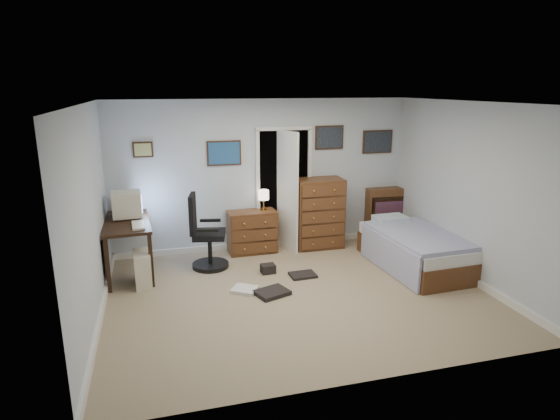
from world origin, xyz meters
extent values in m
cube|color=gray|center=(0.00, 0.00, -0.01)|extent=(5.00, 4.00, 0.02)
cube|color=black|center=(-2.20, 1.39, 0.79)|extent=(0.74, 1.44, 0.04)
cube|color=black|center=(-2.44, 0.72, 0.38)|extent=(0.06, 0.06, 0.76)
cube|color=black|center=(-1.88, 0.75, 0.38)|extent=(0.06, 0.06, 0.76)
cube|color=black|center=(-2.52, 2.03, 0.38)|extent=(0.06, 0.06, 0.76)
cube|color=black|center=(-1.96, 2.06, 0.38)|extent=(0.06, 0.06, 0.76)
cube|color=black|center=(-2.50, 1.37, 0.43)|extent=(0.12, 1.29, 0.54)
cube|color=beige|center=(-2.18, 1.54, 1.01)|extent=(0.43, 0.41, 0.37)
cube|color=#8CB2F2|center=(-1.97, 1.55, 1.01)|extent=(0.03, 0.30, 0.24)
cube|color=beige|center=(-2.18, 1.54, 0.82)|extent=(0.29, 0.29, 0.02)
cube|color=beige|center=(-2.02, 1.04, 0.82)|extent=(0.19, 0.44, 0.03)
cube|color=beige|center=(-2.00, 0.84, 0.24)|extent=(0.25, 0.47, 0.48)
cube|color=black|center=(-1.89, 0.85, 0.24)|extent=(0.03, 0.32, 0.38)
cylinder|color=black|center=(-1.01, 1.27, 0.03)|extent=(0.66, 0.66, 0.06)
cylinder|color=black|center=(-1.01, 1.27, 0.27)|extent=(0.08, 0.08, 0.43)
cube|color=black|center=(-1.01, 1.27, 0.52)|extent=(0.55, 0.55, 0.09)
cube|color=black|center=(-1.24, 1.32, 0.86)|extent=(0.15, 0.43, 0.59)
cube|color=black|center=(-1.06, 1.02, 0.67)|extent=(0.32, 0.12, 0.04)
cube|color=black|center=(-0.96, 1.52, 0.67)|extent=(0.32, 0.12, 0.04)
cube|color=maroon|center=(-2.32, 2.25, 0.45)|extent=(0.18, 0.18, 0.89)
cube|color=brown|center=(-0.25, 1.77, 0.35)|extent=(0.81, 0.42, 0.70)
cylinder|color=gold|center=(-0.05, 1.77, 0.71)|extent=(0.11, 0.11, 0.02)
cylinder|color=gold|center=(-0.05, 1.77, 0.82)|extent=(0.02, 0.02, 0.21)
cylinder|color=beige|center=(-0.05, 1.77, 0.97)|extent=(0.18, 0.18, 0.16)
cube|color=black|center=(0.35, 2.30, 1.00)|extent=(0.90, 0.60, 2.00)
cube|color=white|center=(-0.10, 1.97, 1.00)|extent=(0.06, 0.05, 2.00)
cube|color=white|center=(0.80, 1.97, 1.00)|extent=(0.06, 0.05, 2.00)
cube|color=white|center=(0.35, 1.97, 2.02)|extent=(0.96, 0.05, 0.06)
cube|color=white|center=(0.31, 1.86, 1.00)|extent=(0.31, 0.77, 2.00)
sphere|color=gold|center=(0.62, 1.71, 1.00)|extent=(0.06, 0.06, 0.06)
cube|color=brown|center=(0.90, 1.75, 0.60)|extent=(0.82, 0.49, 1.19)
cube|color=brown|center=(2.39, 1.88, 0.47)|extent=(1.05, 0.31, 0.93)
cube|color=black|center=(2.38, 1.80, 0.64)|extent=(0.96, 0.15, 0.31)
cube|color=maroon|center=(2.38, 1.80, 0.60)|extent=(0.83, 0.16, 0.23)
cube|color=brown|center=(2.00, 0.48, 0.17)|extent=(1.04, 1.94, 0.33)
cube|color=white|center=(2.00, 0.48, 0.42)|extent=(1.00, 1.90, 0.17)
cube|color=#55599F|center=(2.00, 0.39, 0.52)|extent=(1.08, 1.66, 0.09)
cube|color=#55599F|center=(1.50, 0.36, 0.26)|extent=(0.12, 1.61, 0.51)
cube|color=#7DA7C9|center=(1.96, 1.19, 0.56)|extent=(0.54, 0.39, 0.12)
cube|color=#331E11|center=(-1.90, 1.98, 1.75)|extent=(0.30, 0.03, 0.24)
cube|color=olive|center=(-1.90, 1.96, 1.75)|extent=(0.25, 0.01, 0.19)
cube|color=#331E11|center=(-0.65, 1.98, 1.65)|extent=(0.55, 0.03, 0.40)
cube|color=navy|center=(-0.65, 1.96, 1.65)|extent=(0.50, 0.01, 0.35)
cube|color=#331E11|center=(1.15, 1.98, 1.85)|extent=(0.50, 0.03, 0.40)
cube|color=black|center=(1.15, 1.96, 1.85)|extent=(0.45, 0.01, 0.35)
cube|color=#331E11|center=(2.05, 1.98, 1.75)|extent=(0.55, 0.03, 0.40)
cube|color=black|center=(2.05, 1.96, 1.75)|extent=(0.50, 0.01, 0.35)
cube|color=black|center=(-0.22, 0.82, 0.07)|extent=(0.22, 0.18, 0.13)
cube|color=black|center=(0.25, 0.56, 0.02)|extent=(0.38, 0.30, 0.04)
cube|color=black|center=(-0.34, 0.07, 0.03)|extent=(0.51, 0.45, 0.06)
cube|color=silver|center=(-0.67, 0.27, 0.02)|extent=(0.43, 0.41, 0.05)
camera|label=1|loc=(-1.73, -5.50, 2.70)|focal=30.00mm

